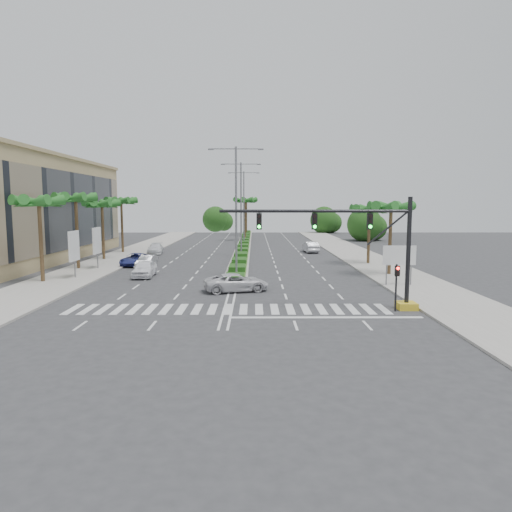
{
  "coord_description": "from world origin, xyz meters",
  "views": [
    {
      "loc": [
        1.69,
        -28.77,
        6.74
      ],
      "look_at": [
        1.82,
        3.99,
        3.0
      ],
      "focal_mm": 32.0,
      "sensor_mm": 36.0,
      "label": 1
    }
  ],
  "objects": [
    {
      "name": "palm_right_far",
      "position": [
        14.5,
        22.0,
        5.91
      ],
      "size": [
        4.57,
        4.68,
        6.75
      ],
      "color": "brown",
      "rests_on": "ground"
    },
    {
      "name": "building",
      "position": [
        -26.0,
        26.0,
        6.0
      ],
      "size": [
        12.0,
        36.0,
        12.0
      ],
      "primitive_type": "cube",
      "color": "tan",
      "rests_on": "ground"
    },
    {
      "name": "billboard_near",
      "position": [
        -14.5,
        12.0,
        2.96
      ],
      "size": [
        0.18,
        2.1,
        4.35
      ],
      "color": "slate",
      "rests_on": "ground"
    },
    {
      "name": "car_parked_a",
      "position": [
        -8.51,
        13.21,
        0.77
      ],
      "size": [
        1.98,
        4.6,
        1.55
      ],
      "primitive_type": "imported",
      "rotation": [
        0.0,
        0.0,
        0.04
      ],
      "color": "white",
      "rests_on": "ground"
    },
    {
      "name": "footpath_left",
      "position": [
        -15.2,
        20.0,
        0.07
      ],
      "size": [
        6.0,
        120.0,
        0.15
      ],
      "primitive_type": "cube",
      "color": "gray",
      "rests_on": "ground"
    },
    {
      "name": "palm_right_near",
      "position": [
        14.5,
        14.0,
        6.2
      ],
      "size": [
        4.57,
        4.68,
        7.05
      ],
      "color": "brown",
      "rests_on": "ground"
    },
    {
      "name": "palm_left_mid",
      "position": [
        -16.5,
        18.0,
        7.08
      ],
      "size": [
        4.57,
        4.68,
        7.95
      ],
      "color": "brown",
      "rests_on": "ground"
    },
    {
      "name": "car_right",
      "position": [
        9.58,
        34.81,
        0.76
      ],
      "size": [
        2.04,
        4.75,
        1.52
      ],
      "primitive_type": "imported",
      "rotation": [
        0.0,
        0.0,
        3.24
      ],
      "color": "silver",
      "rests_on": "ground"
    },
    {
      "name": "streetlight_mid",
      "position": [
        0.0,
        30.0,
        6.81
      ],
      "size": [
        5.1,
        0.25,
        12.0
      ],
      "color": "slate",
      "rests_on": "ground"
    },
    {
      "name": "palm_median_a",
      "position": [
        0.0,
        55.0,
        7.17
      ],
      "size": [
        4.57,
        4.68,
        8.05
      ],
      "color": "brown",
      "rests_on": "ground"
    },
    {
      "name": "car_parked_c",
      "position": [
        -11.41,
        21.08,
        0.67
      ],
      "size": [
        2.76,
        5.06,
        1.34
      ],
      "primitive_type": "imported",
      "rotation": [
        0.0,
        0.0,
        -0.11
      ],
      "color": "navy",
      "rests_on": "ground"
    },
    {
      "name": "streetlight_far",
      "position": [
        0.0,
        46.0,
        6.81
      ],
      "size": [
        5.1,
        0.25,
        12.0
      ],
      "color": "slate",
      "rests_on": "ground"
    },
    {
      "name": "streetlight_near",
      "position": [
        0.0,
        14.0,
        6.81
      ],
      "size": [
        5.1,
        0.25,
        12.0
      ],
      "color": "slate",
      "rests_on": "ground"
    },
    {
      "name": "car_crossing",
      "position": [
        0.31,
        6.1,
        0.7
      ],
      "size": [
        5.44,
        3.53,
        1.39
      ],
      "primitive_type": "imported",
      "rotation": [
        0.0,
        0.0,
        1.83
      ],
      "color": "silver",
      "rests_on": "ground"
    },
    {
      "name": "palm_median_b",
      "position": [
        0.0,
        70.0,
        7.17
      ],
      "size": [
        4.57,
        4.68,
        8.05
      ],
      "color": "brown",
      "rests_on": "ground"
    },
    {
      "name": "median_grass",
      "position": [
        0.0,
        45.0,
        0.22
      ],
      "size": [
        1.8,
        75.0,
        0.04
      ],
      "primitive_type": "cube",
      "color": "#326121",
      "rests_on": "median"
    },
    {
      "name": "pedestrian_signal",
      "position": [
        10.6,
        -0.68,
        2.04
      ],
      "size": [
        0.28,
        0.36,
        3.0
      ],
      "color": "black",
      "rests_on": "ground"
    },
    {
      "name": "car_parked_d",
      "position": [
        -11.8,
        33.18,
        0.69
      ],
      "size": [
        2.44,
        4.93,
        1.38
      ],
      "primitive_type": "imported",
      "rotation": [
        0.0,
        0.0,
        0.11
      ],
      "color": "silver",
      "rests_on": "ground"
    },
    {
      "name": "billboard_far",
      "position": [
        -14.5,
        18.0,
        2.96
      ],
      "size": [
        0.18,
        2.1,
        4.35
      ],
      "color": "slate",
      "rests_on": "ground"
    },
    {
      "name": "signal_gantry",
      "position": [
        9.27,
        -0.0,
        3.46
      ],
      "size": [
        12.6,
        1.2,
        7.2
      ],
      "color": "gold",
      "rests_on": "ground"
    },
    {
      "name": "direction_sign",
      "position": [
        13.5,
        7.99,
        2.45
      ],
      "size": [
        2.7,
        0.11,
        3.4
      ],
      "color": "slate",
      "rests_on": "ground"
    },
    {
      "name": "car_parked_b",
      "position": [
        -9.69,
        19.18,
        0.66
      ],
      "size": [
        1.75,
        4.14,
        1.33
      ],
      "primitive_type": "imported",
      "rotation": [
        0.0,
        0.0,
        -0.09
      ],
      "color": "#A3A3A7",
      "rests_on": "ground"
    },
    {
      "name": "ground",
      "position": [
        0.0,
        0.0,
        0.0
      ],
      "size": [
        160.0,
        160.0,
        0.0
      ],
      "primitive_type": "plane",
      "color": "#333335",
      "rests_on": "ground"
    },
    {
      "name": "palm_left_near",
      "position": [
        -16.5,
        10.0,
        6.69
      ],
      "size": [
        4.57,
        4.68,
        7.55
      ],
      "color": "brown",
      "rests_on": "ground"
    },
    {
      "name": "palm_left_far",
      "position": [
        -16.5,
        26.0,
        6.5
      ],
      "size": [
        4.57,
        4.68,
        7.35
      ],
      "color": "brown",
      "rests_on": "ground"
    },
    {
      "name": "footpath_right",
      "position": [
        15.2,
        20.0,
        0.07
      ],
      "size": [
        6.0,
        120.0,
        0.15
      ],
      "primitive_type": "cube",
      "color": "gray",
      "rests_on": "ground"
    },
    {
      "name": "median",
      "position": [
        0.0,
        45.0,
        0.1
      ],
      "size": [
        2.2,
        75.0,
        0.2
      ],
      "primitive_type": "cube",
      "color": "gray",
      "rests_on": "ground"
    },
    {
      "name": "palm_left_end",
      "position": [
        -16.5,
        34.0,
        6.88
      ],
      "size": [
        4.57,
        4.68,
        7.75
      ],
      "color": "brown",
      "rests_on": "ground"
    }
  ]
}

